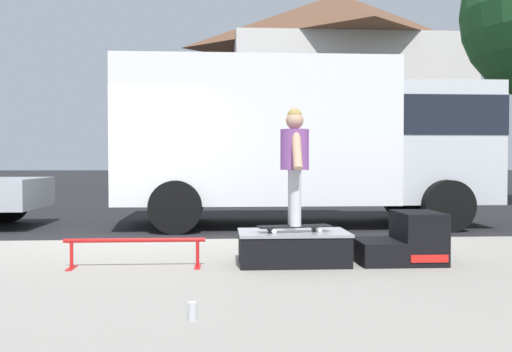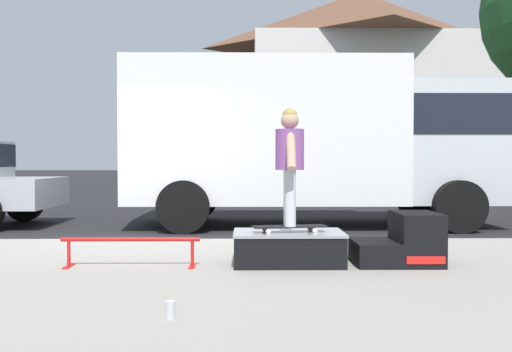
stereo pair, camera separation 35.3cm
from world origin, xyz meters
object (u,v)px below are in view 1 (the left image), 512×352
Objects in this scene: skater_kid at (295,157)px; soda_can at (192,311)px; skate_box at (293,246)px; kicker_ramp at (406,242)px; skateboard at (294,227)px; box_truck at (305,136)px; grind_rail at (135,246)px.

soda_can is (-0.97, -2.02, -1.09)m from skater_kid.
skate_box is 1.30× the size of kicker_ramp.
skater_kid is at bearing -90.00° from skateboard.
box_truck is at bearing 75.08° from soda_can.
grind_rail is at bearing -175.67° from skate_box.
grind_rail is 11.47× the size of soda_can.
skater_kid is at bearing 64.19° from soda_can.
kicker_ramp reaches higher than skate_box.
kicker_ramp is 7.10× the size of soda_can.
soda_can is (-2.20, -2.07, -0.17)m from kicker_ramp.
soda_can is at bearing -115.03° from skate_box.
skate_box reaches higher than grind_rail.
skater_kid is (0.01, -0.06, 0.96)m from skate_box.
soda_can is (-0.97, -2.07, -0.13)m from skate_box.
skater_kid reaches higher than grind_rail.
box_truck reaches higher than skateboard.
skate_box is 1.23m from kicker_ramp.
soda_can is (-0.97, -2.02, -0.34)m from skateboard.
soda_can is 7.15m from box_truck.
box_truck reaches higher than grind_rail.
skater_kid reaches higher than soda_can.
box_truck reaches higher than skate_box.
skater_kid is (0.00, -0.00, 0.74)m from skateboard.
box_truck is (-0.40, 4.68, 1.35)m from kicker_ramp.
kicker_ramp is 1.53m from skater_kid.
skater_kid is at bearing -99.87° from box_truck.
box_truck is (0.82, 4.74, 0.43)m from skater_kid.
skate_box is 0.81× the size of grind_rail.
box_truck reaches higher than soda_can.
skateboard reaches higher than skate_box.
kicker_ramp is 1.12× the size of skateboard.
skateboard is 0.12× the size of box_truck.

